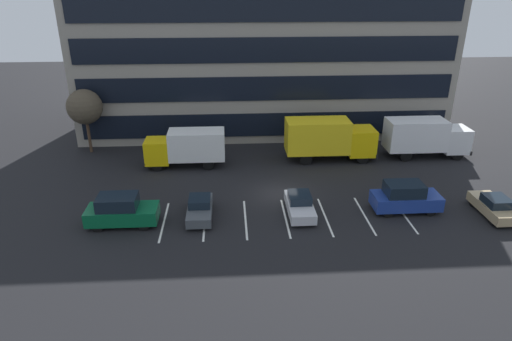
{
  "coord_description": "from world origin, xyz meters",
  "views": [
    {
      "loc": [
        -3.77,
        -30.73,
        15.51
      ],
      "look_at": [
        -1.74,
        1.39,
        1.4
      ],
      "focal_mm": 31.32,
      "sensor_mm": 36.0,
      "label": 1
    }
  ],
  "objects_px": {
    "suv_navy": "(405,197)",
    "sedan_silver": "(300,205)",
    "suv_forest": "(121,211)",
    "box_truck_yellow_all": "(328,138)",
    "box_truck_white": "(425,136)",
    "sedan_charcoal": "(200,208)",
    "sedan_tan": "(494,206)",
    "bare_tree": "(85,107)",
    "box_truck_yellow": "(187,147)"
  },
  "relations": [
    {
      "from": "box_truck_yellow",
      "to": "sedan_tan",
      "type": "bearing_deg",
      "value": -24.92
    },
    {
      "from": "sedan_charcoal",
      "to": "bare_tree",
      "type": "height_order",
      "value": "bare_tree"
    },
    {
      "from": "box_truck_yellow_all",
      "to": "bare_tree",
      "type": "bearing_deg",
      "value": 171.38
    },
    {
      "from": "sedan_tan",
      "to": "bare_tree",
      "type": "height_order",
      "value": "bare_tree"
    },
    {
      "from": "box_truck_yellow_all",
      "to": "suv_forest",
      "type": "xyz_separation_m",
      "value": [
        -16.27,
        -10.61,
        -1.09
      ]
    },
    {
      "from": "box_truck_yellow",
      "to": "box_truck_white",
      "type": "xyz_separation_m",
      "value": [
        21.69,
        0.92,
        0.18
      ]
    },
    {
      "from": "sedan_silver",
      "to": "bare_tree",
      "type": "xyz_separation_m",
      "value": [
        -18.05,
        13.25,
        3.71
      ]
    },
    {
      "from": "bare_tree",
      "to": "sedan_charcoal",
      "type": "bearing_deg",
      "value": -50.23
    },
    {
      "from": "box_truck_white",
      "to": "sedan_silver",
      "type": "bearing_deg",
      "value": -142.42
    },
    {
      "from": "box_truck_yellow",
      "to": "bare_tree",
      "type": "height_order",
      "value": "bare_tree"
    },
    {
      "from": "box_truck_white",
      "to": "suv_navy",
      "type": "xyz_separation_m",
      "value": [
        -5.57,
        -10.12,
        -0.97
      ]
    },
    {
      "from": "sedan_silver",
      "to": "suv_forest",
      "type": "relative_size",
      "value": 0.88
    },
    {
      "from": "box_truck_yellow",
      "to": "box_truck_white",
      "type": "relative_size",
      "value": 0.91
    },
    {
      "from": "box_truck_yellow_all",
      "to": "sedan_charcoal",
      "type": "distance_m",
      "value": 14.94
    },
    {
      "from": "box_truck_yellow",
      "to": "sedan_charcoal",
      "type": "height_order",
      "value": "box_truck_yellow"
    },
    {
      "from": "sedan_charcoal",
      "to": "sedan_tan",
      "type": "bearing_deg",
      "value": -2.93
    },
    {
      "from": "sedan_silver",
      "to": "suv_navy",
      "type": "bearing_deg",
      "value": -0.17
    },
    {
      "from": "suv_navy",
      "to": "suv_forest",
      "type": "xyz_separation_m",
      "value": [
        -19.75,
        -0.7,
        -0.0
      ]
    },
    {
      "from": "bare_tree",
      "to": "sedan_silver",
      "type": "bearing_deg",
      "value": -36.27
    },
    {
      "from": "box_truck_yellow_all",
      "to": "bare_tree",
      "type": "distance_m",
      "value": 22.5
    },
    {
      "from": "suv_navy",
      "to": "sedan_silver",
      "type": "distance_m",
      "value": 7.56
    },
    {
      "from": "box_truck_white",
      "to": "sedan_charcoal",
      "type": "xyz_separation_m",
      "value": [
        -20.12,
        -10.14,
        -1.33
      ]
    },
    {
      "from": "suv_forest",
      "to": "bare_tree",
      "type": "bearing_deg",
      "value": 112.76
    },
    {
      "from": "sedan_charcoal",
      "to": "suv_forest",
      "type": "height_order",
      "value": "suv_forest"
    },
    {
      "from": "box_truck_yellow_all",
      "to": "sedan_tan",
      "type": "xyz_separation_m",
      "value": [
        9.46,
        -10.98,
        -1.43
      ]
    },
    {
      "from": "box_truck_white",
      "to": "suv_forest",
      "type": "distance_m",
      "value": 27.55
    },
    {
      "from": "suv_navy",
      "to": "sedan_tan",
      "type": "height_order",
      "value": "suv_navy"
    },
    {
      "from": "suv_forest",
      "to": "bare_tree",
      "type": "height_order",
      "value": "bare_tree"
    },
    {
      "from": "box_truck_yellow",
      "to": "suv_forest",
      "type": "distance_m",
      "value": 10.58
    },
    {
      "from": "suv_forest",
      "to": "box_truck_yellow_all",
      "type": "bearing_deg",
      "value": 33.12
    },
    {
      "from": "box_truck_white",
      "to": "bare_tree",
      "type": "xyz_separation_m",
      "value": [
        -31.18,
        3.15,
        2.4
      ]
    },
    {
      "from": "box_truck_yellow",
      "to": "suv_navy",
      "type": "distance_m",
      "value": 18.57
    },
    {
      "from": "suv_forest",
      "to": "bare_tree",
      "type": "relative_size",
      "value": 0.78
    },
    {
      "from": "suv_forest",
      "to": "box_truck_white",
      "type": "bearing_deg",
      "value": 23.14
    },
    {
      "from": "box_truck_yellow_all",
      "to": "suv_navy",
      "type": "height_order",
      "value": "box_truck_yellow_all"
    },
    {
      "from": "sedan_silver",
      "to": "sedan_tan",
      "type": "height_order",
      "value": "sedan_silver"
    },
    {
      "from": "suv_navy",
      "to": "bare_tree",
      "type": "distance_m",
      "value": 29.04
    },
    {
      "from": "suv_forest",
      "to": "bare_tree",
      "type": "distance_m",
      "value": 15.52
    },
    {
      "from": "box_truck_white",
      "to": "suv_navy",
      "type": "relative_size",
      "value": 1.62
    },
    {
      "from": "suv_navy",
      "to": "bare_tree",
      "type": "xyz_separation_m",
      "value": [
        -25.61,
        13.27,
        3.37
      ]
    },
    {
      "from": "sedan_charcoal",
      "to": "sedan_silver",
      "type": "bearing_deg",
      "value": 0.31
    },
    {
      "from": "box_truck_yellow",
      "to": "sedan_tan",
      "type": "height_order",
      "value": "box_truck_yellow"
    },
    {
      "from": "sedan_charcoal",
      "to": "box_truck_white",
      "type": "bearing_deg",
      "value": 26.74
    },
    {
      "from": "suv_navy",
      "to": "sedan_silver",
      "type": "relative_size",
      "value": 1.15
    },
    {
      "from": "suv_navy",
      "to": "suv_forest",
      "type": "bearing_deg",
      "value": -177.98
    },
    {
      "from": "sedan_silver",
      "to": "suv_forest",
      "type": "distance_m",
      "value": 12.22
    },
    {
      "from": "box_truck_yellow_all",
      "to": "box_truck_yellow",
      "type": "bearing_deg",
      "value": -176.77
    },
    {
      "from": "box_truck_yellow_all",
      "to": "suv_navy",
      "type": "bearing_deg",
      "value": -70.68
    },
    {
      "from": "box_truck_white",
      "to": "sedan_silver",
      "type": "distance_m",
      "value": 16.61
    },
    {
      "from": "sedan_charcoal",
      "to": "suv_navy",
      "type": "bearing_deg",
      "value": 0.06
    }
  ]
}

